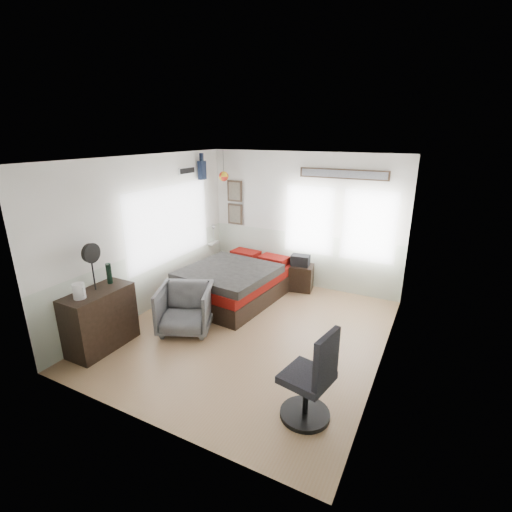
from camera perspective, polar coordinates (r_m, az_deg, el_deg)
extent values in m
cube|color=#AD8055|center=(6.07, -0.91, -11.61)|extent=(4.00, 4.50, 0.01)
cube|color=silver|center=(7.50, 7.21, 5.33)|extent=(4.00, 0.02, 2.70)
cube|color=silver|center=(3.84, -17.29, -8.59)|extent=(4.00, 0.02, 2.70)
cube|color=silver|center=(6.67, -16.33, 3.04)|extent=(0.02, 4.50, 2.70)
cube|color=silver|center=(4.95, 19.90, -2.66)|extent=(0.02, 4.50, 2.70)
cube|color=white|center=(5.26, -1.07, 14.77)|extent=(4.00, 4.50, 0.02)
cube|color=beige|center=(7.72, 6.95, -0.47)|extent=(4.00, 0.01, 1.10)
cube|color=beige|center=(6.91, -15.69, -3.37)|extent=(0.01, 4.50, 1.10)
cube|color=beige|center=(5.28, 18.86, -10.78)|extent=(0.01, 4.50, 1.10)
cube|color=silver|center=(7.01, -13.11, 4.90)|extent=(0.03, 2.20, 1.35)
cube|color=silver|center=(7.41, 8.21, 5.51)|extent=(0.95, 0.03, 1.30)
cube|color=silver|center=(7.13, 16.97, 4.38)|extent=(0.95, 0.03, 1.30)
cube|color=#412F21|center=(8.12, -3.23, 6.46)|extent=(0.35, 0.03, 0.45)
cube|color=#412F21|center=(8.03, -3.30, 9.95)|extent=(0.35, 0.03, 0.45)
cube|color=#7F7259|center=(8.11, -3.29, 6.44)|extent=(0.27, 0.01, 0.37)
cube|color=#7F7259|center=(8.02, -3.36, 9.93)|extent=(0.27, 0.01, 0.37)
cube|color=#412F21|center=(7.09, 13.24, 12.19)|extent=(1.65, 0.03, 0.18)
cube|color=gray|center=(7.08, 13.21, 12.18)|extent=(1.58, 0.01, 0.13)
cube|color=white|center=(7.33, -10.59, 12.79)|extent=(0.02, 0.48, 0.14)
sphere|color=red|center=(7.82, -5.00, 12.11)|extent=(0.20, 0.20, 0.20)
cube|color=black|center=(7.16, -3.05, -5.20)|extent=(1.65, 2.22, 0.33)
cube|color=maroon|center=(7.06, -3.09, -3.26)|extent=(1.61, 2.17, 0.19)
cube|color=#3D3B38|center=(6.81, -4.09, -2.59)|extent=(1.66, 1.67, 0.15)
cube|color=maroon|center=(7.84, -2.21, 0.32)|extent=(0.61, 0.41, 0.15)
cube|color=maroon|center=(7.54, 2.35, -0.44)|extent=(0.61, 0.41, 0.15)
cube|color=black|center=(5.93, -22.84, -8.99)|extent=(0.48, 1.00, 0.90)
imported|color=slate|center=(6.06, -10.84, -7.96)|extent=(1.07, 1.08, 0.75)
cube|color=black|center=(7.55, 6.73, -3.27)|extent=(0.58, 0.50, 0.52)
cylinder|color=black|center=(4.57, 7.52, -22.95)|extent=(0.56, 0.56, 0.05)
cylinder|color=black|center=(4.42, 7.66, -20.58)|extent=(0.06, 0.06, 0.43)
cube|color=#2A2933|center=(4.27, 7.81, -17.99)|extent=(0.58, 0.58, 0.09)
cube|color=#2A2933|center=(4.00, 10.77, -15.26)|extent=(0.15, 0.46, 0.56)
cylinder|color=silver|center=(5.56, -25.59, -4.88)|extent=(0.16, 0.16, 0.22)
cube|color=silver|center=(5.48, -24.98, -4.99)|extent=(0.02, 0.02, 0.13)
cylinder|color=black|center=(5.91, -21.68, -2.51)|extent=(0.08, 0.08, 0.31)
cylinder|color=black|center=(5.71, -23.77, -2.29)|extent=(0.02, 0.02, 0.54)
cylinder|color=black|center=(5.63, -24.14, 0.43)|extent=(0.07, 0.27, 0.27)
cylinder|color=black|center=(5.60, -23.91, 0.38)|extent=(0.04, 0.29, 0.29)
cube|color=black|center=(7.42, 6.84, -0.66)|extent=(0.39, 0.28, 0.21)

